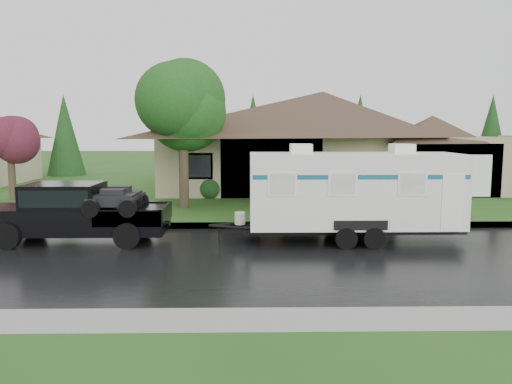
% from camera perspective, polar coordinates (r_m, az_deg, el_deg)
% --- Properties ---
extents(ground, '(140.00, 140.00, 0.00)m').
position_cam_1_polar(ground, '(16.13, 7.75, -5.56)').
color(ground, '#225119').
rests_on(ground, ground).
extents(road, '(140.00, 8.00, 0.01)m').
position_cam_1_polar(road, '(14.21, 8.98, -7.30)').
color(road, black).
rests_on(road, ground).
extents(curb, '(140.00, 0.50, 0.15)m').
position_cam_1_polar(curb, '(18.29, 6.69, -3.79)').
color(curb, gray).
rests_on(curb, ground).
extents(lawn, '(140.00, 26.00, 0.15)m').
position_cam_1_polar(lawn, '(30.84, 3.54, 0.68)').
color(lawn, '#225119').
rests_on(lawn, ground).
extents(house_main, '(19.44, 10.80, 6.90)m').
position_cam_1_polar(house_main, '(29.76, 8.21, 7.17)').
color(house_main, gray).
rests_on(house_main, lawn).
extents(tree_left_green, '(3.78, 3.78, 6.25)m').
position_cam_1_polar(tree_left_green, '(21.81, -8.38, 9.57)').
color(tree_left_green, '#382B1E').
rests_on(tree_left_green, lawn).
extents(tree_red, '(2.57, 2.57, 4.25)m').
position_cam_1_polar(tree_red, '(26.61, -26.32, 5.46)').
color(tree_red, '#382B1E').
rests_on(tree_red, lawn).
extents(shrub_row, '(13.60, 1.00, 1.00)m').
position_cam_1_polar(shrub_row, '(25.40, 9.07, 0.53)').
color(shrub_row, '#143814').
rests_on(shrub_row, lawn).
extents(pickup_truck, '(5.58, 2.12, 1.86)m').
position_cam_1_polar(pickup_truck, '(16.66, -20.12, -2.04)').
color(pickup_truck, black).
rests_on(pickup_truck, ground).
extents(travel_trailer, '(6.89, 2.42, 3.09)m').
position_cam_1_polar(travel_trailer, '(16.00, 11.07, 0.23)').
color(travel_trailer, silver).
rests_on(travel_trailer, ground).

